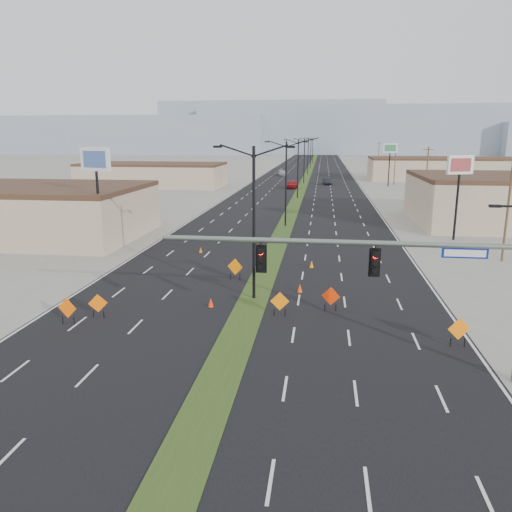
# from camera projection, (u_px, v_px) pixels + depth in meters

# --- Properties ---
(ground) EXTENTS (600.00, 600.00, 0.00)m
(ground) POSITION_uv_depth(u_px,v_px,m) (217.00, 384.00, 21.86)
(ground) COLOR gray
(ground) RESTS_ON ground
(road_surface) EXTENTS (25.00, 400.00, 0.02)m
(road_surface) POSITION_uv_depth(u_px,v_px,m) (304.00, 182.00, 118.23)
(road_surface) COLOR black
(road_surface) RESTS_ON ground
(median_strip) EXTENTS (2.00, 400.00, 0.04)m
(median_strip) POSITION_uv_depth(u_px,v_px,m) (304.00, 182.00, 118.23)
(median_strip) COLOR #264619
(median_strip) RESTS_ON ground
(building_sw_far) EXTENTS (30.00, 14.00, 4.50)m
(building_sw_far) POSITION_uv_depth(u_px,v_px,m) (153.00, 176.00, 107.35)
(building_sw_far) COLOR tan
(building_sw_far) RESTS_ON ground
(building_se_far) EXTENTS (44.00, 16.00, 5.00)m
(building_se_far) POSITION_uv_depth(u_px,v_px,m) (461.00, 170.00, 122.40)
(building_se_far) COLOR tan
(building_se_far) RESTS_ON ground
(mesa_west) EXTENTS (180.00, 50.00, 22.00)m
(mesa_west) POSITION_uv_depth(u_px,v_px,m) (119.00, 135.00, 304.51)
(mesa_west) COLOR #8997AA
(mesa_west) RESTS_ON ground
(mesa_center) EXTENTS (220.00, 50.00, 28.00)m
(mesa_center) POSITION_uv_depth(u_px,v_px,m) (384.00, 130.00, 302.54)
(mesa_center) COLOR #8997AA
(mesa_center) RESTS_ON ground
(mesa_backdrop) EXTENTS (140.00, 50.00, 32.00)m
(mesa_backdrop) POSITION_uv_depth(u_px,v_px,m) (272.00, 128.00, 330.33)
(mesa_backdrop) COLOR #8997AA
(mesa_backdrop) RESTS_ON ground
(signal_mast) EXTENTS (16.30, 0.60, 8.00)m
(signal_mast) POSITION_uv_depth(u_px,v_px,m) (418.00, 274.00, 21.57)
(signal_mast) COLOR slate
(signal_mast) RESTS_ON ground
(streetlight_0) EXTENTS (5.15, 0.24, 10.02)m
(streetlight_0) POSITION_uv_depth(u_px,v_px,m) (254.00, 219.00, 32.16)
(streetlight_0) COLOR black
(streetlight_0) RESTS_ON ground
(streetlight_1) EXTENTS (5.15, 0.24, 10.02)m
(streetlight_1) POSITION_uv_depth(u_px,v_px,m) (286.00, 181.00, 59.14)
(streetlight_1) COLOR black
(streetlight_1) RESTS_ON ground
(streetlight_2) EXTENTS (5.15, 0.24, 10.02)m
(streetlight_2) POSITION_uv_depth(u_px,v_px,m) (298.00, 167.00, 86.12)
(streetlight_2) COLOR black
(streetlight_2) RESTS_ON ground
(streetlight_3) EXTENTS (5.15, 0.24, 10.02)m
(streetlight_3) POSITION_uv_depth(u_px,v_px,m) (304.00, 160.00, 113.10)
(streetlight_3) COLOR black
(streetlight_3) RESTS_ON ground
(streetlight_4) EXTENTS (5.15, 0.24, 10.02)m
(streetlight_4) POSITION_uv_depth(u_px,v_px,m) (308.00, 155.00, 140.09)
(streetlight_4) COLOR black
(streetlight_4) RESTS_ON ground
(streetlight_5) EXTENTS (5.15, 0.24, 10.02)m
(streetlight_5) POSITION_uv_depth(u_px,v_px,m) (311.00, 152.00, 167.07)
(streetlight_5) COLOR black
(streetlight_5) RESTS_ON ground
(streetlight_6) EXTENTS (5.15, 0.24, 10.02)m
(streetlight_6) POSITION_uv_depth(u_px,v_px,m) (313.00, 150.00, 194.05)
(streetlight_6) COLOR black
(streetlight_6) RESTS_ON ground
(utility_pole_0) EXTENTS (1.60, 0.20, 9.00)m
(utility_pole_0) POSITION_uv_depth(u_px,v_px,m) (508.00, 208.00, 42.29)
(utility_pole_0) COLOR #4C3823
(utility_pole_0) RESTS_ON ground
(utility_pole_1) EXTENTS (1.60, 0.20, 9.00)m
(utility_pole_1) POSITION_uv_depth(u_px,v_px,m) (426.00, 176.00, 76.02)
(utility_pole_1) COLOR #4C3823
(utility_pole_1) RESTS_ON ground
(utility_pole_2) EXTENTS (1.60, 0.20, 9.00)m
(utility_pole_2) POSITION_uv_depth(u_px,v_px,m) (395.00, 164.00, 109.75)
(utility_pole_2) COLOR #4C3823
(utility_pole_2) RESTS_ON ground
(utility_pole_3) EXTENTS (1.60, 0.20, 9.00)m
(utility_pole_3) POSITION_uv_depth(u_px,v_px,m) (378.00, 157.00, 143.47)
(utility_pole_3) COLOR #4C3823
(utility_pole_3) RESTS_ON ground
(car_left) EXTENTS (2.19, 4.87, 1.62)m
(car_left) POSITION_uv_depth(u_px,v_px,m) (292.00, 184.00, 103.88)
(car_left) COLOR maroon
(car_left) RESTS_ON ground
(car_mid) EXTENTS (2.15, 4.79, 1.53)m
(car_mid) POSITION_uv_depth(u_px,v_px,m) (327.00, 181.00, 112.05)
(car_mid) COLOR black
(car_mid) RESTS_ON ground
(car_far) EXTENTS (2.65, 5.21, 1.45)m
(car_far) POSITION_uv_depth(u_px,v_px,m) (282.00, 173.00, 137.40)
(car_far) COLOR #A1A7AA
(car_far) RESTS_ON ground
(construction_sign_0) EXTENTS (1.19, 0.24, 1.60)m
(construction_sign_0) POSITION_uv_depth(u_px,v_px,m) (67.00, 309.00, 28.61)
(construction_sign_0) COLOR #FF5D05
(construction_sign_0) RESTS_ON ground
(construction_sign_1) EXTENTS (1.07, 0.37, 1.48)m
(construction_sign_1) POSITION_uv_depth(u_px,v_px,m) (98.00, 304.00, 29.66)
(construction_sign_1) COLOR #FD6205
(construction_sign_1) RESTS_ON ground
(construction_sign_2) EXTENTS (1.21, 0.40, 1.67)m
(construction_sign_2) POSITION_uv_depth(u_px,v_px,m) (235.00, 268.00, 37.46)
(construction_sign_2) COLOR orange
(construction_sign_2) RESTS_ON ground
(construction_sign_3) EXTENTS (1.14, 0.11, 1.52)m
(construction_sign_3) POSITION_uv_depth(u_px,v_px,m) (280.00, 302.00, 29.93)
(construction_sign_3) COLOR orange
(construction_sign_3) RESTS_ON ground
(construction_sign_4) EXTENTS (1.14, 0.33, 1.55)m
(construction_sign_4) POSITION_uv_depth(u_px,v_px,m) (331.00, 297.00, 30.82)
(construction_sign_4) COLOR #F43105
(construction_sign_4) RESTS_ON ground
(construction_sign_5) EXTENTS (1.16, 0.30, 1.58)m
(construction_sign_5) POSITION_uv_depth(u_px,v_px,m) (459.00, 330.00, 25.55)
(construction_sign_5) COLOR orange
(construction_sign_5) RESTS_ON ground
(cone_0) EXTENTS (0.46, 0.46, 0.59)m
(cone_0) POSITION_uv_depth(u_px,v_px,m) (211.00, 303.00, 31.69)
(cone_0) COLOR #FF3205
(cone_0) RESTS_ON ground
(cone_1) EXTENTS (0.40, 0.40, 0.61)m
(cone_1) POSITION_uv_depth(u_px,v_px,m) (300.00, 288.00, 34.66)
(cone_1) COLOR #E84404
(cone_1) RESTS_ON ground
(cone_2) EXTENTS (0.36, 0.36, 0.60)m
(cone_2) POSITION_uv_depth(u_px,v_px,m) (312.00, 264.00, 41.15)
(cone_2) COLOR orange
(cone_2) RESTS_ON ground
(cone_3) EXTENTS (0.41, 0.41, 0.53)m
(cone_3) POSITION_uv_depth(u_px,v_px,m) (201.00, 250.00, 46.42)
(cone_3) COLOR #DC6404
(cone_3) RESTS_ON ground
(pole_sign_west) EXTENTS (3.11, 1.24, 9.64)m
(pole_sign_west) POSITION_uv_depth(u_px,v_px,m) (96.00, 167.00, 44.78)
(pole_sign_west) COLOR black
(pole_sign_west) RESTS_ON ground
(pole_sign_east_near) EXTENTS (2.79, 1.29, 8.71)m
(pole_sign_east_near) POSITION_uv_depth(u_px,v_px,m) (460.00, 172.00, 50.66)
(pole_sign_east_near) COLOR black
(pole_sign_east_near) RESTS_ON ground
(pole_sign_east_far) EXTENTS (2.99, 0.53, 9.11)m
(pole_sign_east_far) POSITION_uv_depth(u_px,v_px,m) (390.00, 151.00, 106.02)
(pole_sign_east_far) COLOR black
(pole_sign_east_far) RESTS_ON ground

